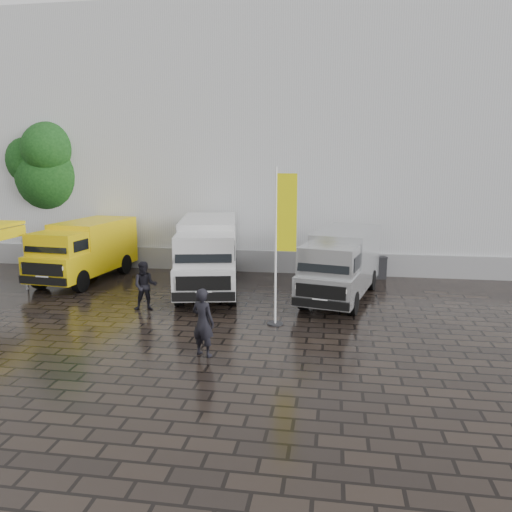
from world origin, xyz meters
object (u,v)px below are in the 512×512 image
at_px(wheelie_bin, 379,267).
at_px(person_tent, 145,286).
at_px(van_yellow, 84,252).
at_px(van_white, 208,256).
at_px(flagpole, 282,239).
at_px(person_front, 203,322).
at_px(van_silver, 341,266).

height_order(wheelie_bin, person_tent, person_tent).
relative_size(van_yellow, person_tent, 3.18).
xyz_separation_m(van_yellow, van_white, (5.63, -0.82, 0.14)).
height_order(van_white, flagpole, flagpole).
height_order(person_front, person_tent, person_front).
distance_m(wheelie_bin, person_front, 11.11).
relative_size(van_silver, person_front, 3.15).
distance_m(van_white, van_silver, 5.14).
height_order(van_white, person_tent, van_white).
relative_size(van_white, person_tent, 3.78).
relative_size(wheelie_bin, person_front, 0.53).
xyz_separation_m(van_silver, person_front, (-3.61, -6.16, -0.33)).
bearing_deg(flagpole, van_silver, 60.84).
distance_m(van_yellow, van_silver, 10.82).
xyz_separation_m(van_white, van_silver, (5.13, -0.39, -0.14)).
height_order(van_silver, person_tent, van_silver).
distance_m(van_white, person_tent, 3.30).
xyz_separation_m(van_yellow, flagpole, (8.89, -4.55, 1.47)).
bearing_deg(van_yellow, person_tent, -35.80).
bearing_deg(person_front, van_white, -54.95).
xyz_separation_m(flagpole, wheelie_bin, (3.56, 6.93, -2.23)).
bearing_deg(van_white, van_silver, -15.73).
bearing_deg(van_yellow, van_white, -2.17).
xyz_separation_m(van_yellow, van_silver, (10.75, -1.21, -0.00)).
xyz_separation_m(flagpole, person_front, (-1.75, -2.83, -1.80)).
distance_m(van_yellow, flagpole, 10.09).
height_order(van_silver, flagpole, flagpole).
bearing_deg(wheelie_bin, van_silver, -124.03).
xyz_separation_m(van_silver, flagpole, (-1.86, -3.33, 1.47)).
relative_size(van_yellow, flagpole, 1.11).
distance_m(person_front, person_tent, 4.74).
bearing_deg(van_silver, flagpole, -105.89).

